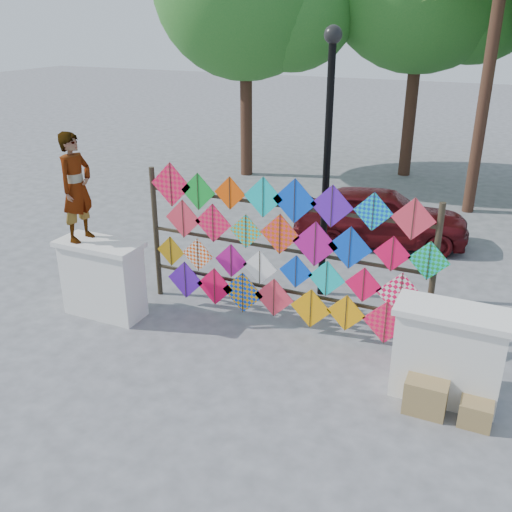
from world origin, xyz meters
The scene contains 9 objects.
ground centered at (0.00, 0.00, 0.00)m, with size 80.00×80.00×0.00m, color gray.
parapet_left centered at (-2.70, -0.20, 0.65)m, with size 1.40×0.65×1.28m.
parapet_right centered at (2.70, -0.20, 0.65)m, with size 1.40×0.65×1.28m.
kite_rack centered at (0.07, 0.73, 1.22)m, with size 4.93×0.24×2.44m.
vendor_woman centered at (-3.02, -0.20, 2.14)m, with size 0.62×0.41×1.71m, color #99999E.
sedan centered at (0.66, 4.86, 0.62)m, with size 1.47×3.66×1.25m, color #4F0D11.
lamppost centered at (0.30, 2.00, 2.69)m, with size 0.28×0.28×4.46m.
cardboard_box_near centered at (2.54, -0.55, 0.23)m, with size 0.51×0.45×0.45m, color #A1844E.
cardboard_box_far centered at (3.13, -0.59, 0.16)m, with size 0.38×0.35×0.32m, color #A1844E.
Camera 1 is at (3.05, -6.78, 4.57)m, focal length 40.00 mm.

